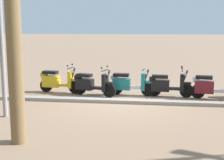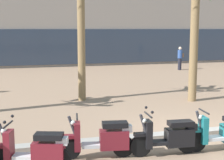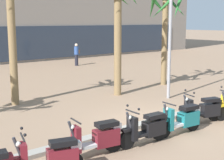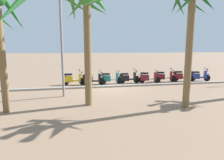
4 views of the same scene
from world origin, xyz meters
name	(u,v)px [view 4 (image 4 of 4)]	position (x,y,z in m)	size (l,w,h in m)	color
ground_plane	(110,87)	(0.00, 0.00, 0.00)	(200.00, 200.00, 0.00)	#93755B
curb_strip	(110,86)	(0.00, 0.19, 0.06)	(60.00, 0.36, 0.12)	gray
scooter_blue_second_in_line	(198,76)	(-7.87, -0.87, 0.45)	(1.72, 0.71, 1.17)	black
scooter_maroon_gap_after_mid	(181,76)	(-6.36, -1.01, 0.47)	(1.75, 0.69, 1.17)	black
scooter_maroon_mid_rear	(164,76)	(-4.83, -1.16, 0.45)	(1.72, 0.78, 1.17)	black
scooter_maroon_far_back	(148,77)	(-3.27, -0.82, 0.46)	(1.78, 0.62, 1.04)	black
scooter_black_mid_centre	(128,78)	(-1.67, -1.04, 0.45)	(1.72, 0.56, 1.17)	black
scooter_teal_tail_end	(109,78)	(-0.19, -1.10, 0.45)	(1.77, 0.56, 1.04)	black
scooter_black_last_in_row	(92,79)	(1.24, -0.85, 0.45)	(1.75, 0.79, 1.17)	black
scooter_yellow_lead_nearest	(72,79)	(2.71, -1.24, 0.46)	(1.78, 0.61, 1.17)	black
palm_tree_by_mall_entrance	(87,20)	(1.88, 4.34, 4.09)	(2.32, 2.35, 5.45)	olive
palm_tree_near_sign	(191,15)	(-2.61, 5.69, 4.23)	(2.20, 2.23, 5.61)	olive
street_lamp	(61,30)	(3.17, 2.37, 3.81)	(0.36, 0.36, 6.18)	#939399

